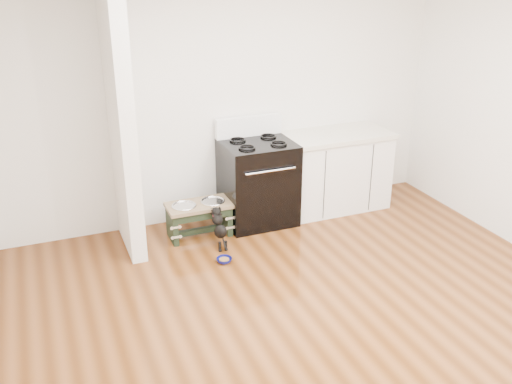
{
  "coord_description": "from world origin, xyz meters",
  "views": [
    {
      "loc": [
        -1.95,
        -3.23,
        2.81
      ],
      "look_at": [
        0.0,
        1.6,
        0.6
      ],
      "focal_mm": 40.0,
      "sensor_mm": 36.0,
      "label": 1
    }
  ],
  "objects": [
    {
      "name": "ground",
      "position": [
        0.0,
        0.0,
        0.0
      ],
      "size": [
        5.0,
        5.0,
        0.0
      ],
      "primitive_type": "plane",
      "color": "#4C260D",
      "rests_on": "ground"
    },
    {
      "name": "room_shell",
      "position": [
        0.0,
        0.0,
        1.62
      ],
      "size": [
        5.0,
        5.0,
        5.0
      ],
      "color": "silver",
      "rests_on": "ground"
    },
    {
      "name": "oven_range",
      "position": [
        0.25,
        2.16,
        0.48
      ],
      "size": [
        0.76,
        0.69,
        1.14
      ],
      "color": "black",
      "rests_on": "ground"
    },
    {
      "name": "dog_feeder",
      "position": [
        -0.47,
        2.04,
        0.26
      ],
      "size": [
        0.67,
        0.36,
        0.38
      ],
      "color": "black",
      "rests_on": "ground"
    },
    {
      "name": "partition_wall",
      "position": [
        -1.18,
        2.1,
        1.35
      ],
      "size": [
        0.15,
        0.8,
        2.7
      ],
      "primitive_type": "cube",
      "color": "silver",
      "rests_on": "ground"
    },
    {
      "name": "floor_bowl",
      "position": [
        -0.41,
        1.4,
        0.02
      ],
      "size": [
        0.18,
        0.18,
        0.05
      ],
      "rotation": [
        0.0,
        0.0,
        -0.19
      ],
      "color": "#0C1059",
      "rests_on": "ground"
    },
    {
      "name": "cabinet_run",
      "position": [
        1.23,
        2.18,
        0.45
      ],
      "size": [
        1.24,
        0.64,
        0.91
      ],
      "color": "silver",
      "rests_on": "ground"
    },
    {
      "name": "puppy",
      "position": [
        -0.35,
        1.73,
        0.22
      ],
      "size": [
        0.12,
        0.35,
        0.41
      ],
      "color": "black",
      "rests_on": "ground"
    }
  ]
}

